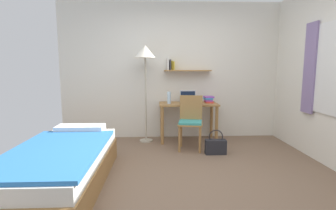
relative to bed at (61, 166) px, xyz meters
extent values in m
plane|color=brown|center=(1.46, 0.11, -0.24)|extent=(5.28, 5.28, 0.00)
cube|color=silver|center=(1.46, 2.14, 1.06)|extent=(4.40, 0.05, 2.60)
cube|color=#9E703D|center=(1.68, 2.00, 1.07)|extent=(0.88, 0.22, 0.02)
cube|color=silver|center=(1.31, 2.02, 1.19)|extent=(0.03, 0.17, 0.22)
cube|color=#333338|center=(1.36, 2.02, 1.18)|extent=(0.02, 0.17, 0.20)
cube|color=gold|center=(1.39, 2.04, 1.17)|extent=(0.02, 0.12, 0.17)
cube|color=gold|center=(1.42, 2.02, 1.16)|extent=(0.02, 0.17, 0.16)
cube|color=silver|center=(3.44, 0.41, 1.11)|extent=(0.02, 0.85, 1.26)
cube|color=white|center=(3.45, 0.41, 1.11)|extent=(0.01, 0.79, 1.20)
cube|color=gray|center=(3.42, 0.95, 1.11)|extent=(0.03, 0.28, 1.36)
cube|color=#9E703D|center=(0.00, -0.01, -0.10)|extent=(0.95, 2.02, 0.28)
cube|color=silver|center=(0.00, -0.01, 0.12)|extent=(0.91, 1.96, 0.16)
cube|color=#2D70B7|center=(0.00, -0.13, 0.22)|extent=(0.97, 1.66, 0.04)
cube|color=white|center=(0.00, 0.78, 0.25)|extent=(0.67, 0.28, 0.10)
cube|color=#9E703D|center=(1.68, 1.81, 0.46)|extent=(1.07, 0.53, 0.03)
cylinder|color=#9E703D|center=(1.20, 1.59, 0.10)|extent=(0.06, 0.06, 0.68)
cylinder|color=#9E703D|center=(2.17, 1.59, 0.10)|extent=(0.06, 0.06, 0.68)
cylinder|color=#9E703D|center=(1.20, 2.03, 0.10)|extent=(0.06, 0.06, 0.68)
cylinder|color=#9E703D|center=(2.17, 2.03, 0.10)|extent=(0.06, 0.06, 0.68)
cube|color=#9E703D|center=(1.65, 1.27, 0.20)|extent=(0.46, 0.44, 0.03)
cube|color=teal|center=(1.65, 1.27, 0.23)|extent=(0.42, 0.41, 0.04)
cube|color=#9E703D|center=(1.68, 1.43, 0.45)|extent=(0.38, 0.10, 0.41)
cylinder|color=#9E703D|center=(1.46, 1.15, -0.03)|extent=(0.04, 0.04, 0.43)
cylinder|color=#9E703D|center=(1.79, 1.09, -0.03)|extent=(0.04, 0.04, 0.43)
cylinder|color=#9E703D|center=(1.52, 1.45, -0.03)|extent=(0.04, 0.04, 0.43)
cylinder|color=#9E703D|center=(1.84, 1.39, -0.03)|extent=(0.04, 0.04, 0.43)
cylinder|color=#B2A893|center=(0.90, 1.80, -0.23)|extent=(0.24, 0.24, 0.02)
cylinder|color=#B2A893|center=(0.90, 1.80, 0.54)|extent=(0.03, 0.03, 1.52)
cone|color=silver|center=(0.90, 1.80, 1.41)|extent=(0.39, 0.39, 0.22)
cube|color=#B7BABF|center=(1.69, 1.83, 0.48)|extent=(0.31, 0.24, 0.01)
cube|color=#B7BABF|center=(1.69, 1.92, 0.60)|extent=(0.31, 0.06, 0.22)
cube|color=black|center=(1.69, 1.91, 0.59)|extent=(0.27, 0.05, 0.18)
cylinder|color=silver|center=(1.32, 1.75, 0.59)|extent=(0.07, 0.07, 0.22)
cube|color=#D13D38|center=(2.08, 1.88, 0.49)|extent=(0.14, 0.24, 0.03)
cube|color=purple|center=(2.07, 1.88, 0.52)|extent=(0.13, 0.20, 0.03)
cube|color=#3384C6|center=(2.06, 1.87, 0.55)|extent=(0.15, 0.21, 0.03)
cube|color=purple|center=(2.08, 1.88, 0.58)|extent=(0.18, 0.21, 0.03)
cube|color=#232328|center=(2.03, 1.02, -0.12)|extent=(0.33, 0.13, 0.23)
torus|color=#232328|center=(2.03, 1.02, 0.04)|extent=(0.23, 0.02, 0.23)
camera|label=1|loc=(1.11, -2.88, 1.11)|focal=27.45mm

